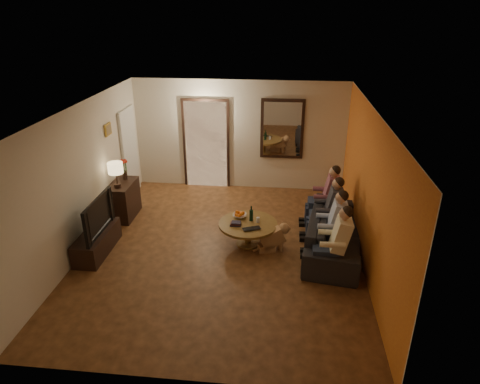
# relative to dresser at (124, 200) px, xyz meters

# --- Properties ---
(floor) EXTENTS (5.00, 6.00, 0.01)m
(floor) POSITION_rel_dresser_xyz_m (2.25, -1.13, -0.38)
(floor) COLOR #422712
(floor) RESTS_ON ground
(ceiling) EXTENTS (5.00, 6.00, 0.01)m
(ceiling) POSITION_rel_dresser_xyz_m (2.25, -1.13, 2.22)
(ceiling) COLOR white
(ceiling) RESTS_ON back_wall
(back_wall) EXTENTS (5.00, 0.02, 2.60)m
(back_wall) POSITION_rel_dresser_xyz_m (2.25, 1.87, 0.92)
(back_wall) COLOR beige
(back_wall) RESTS_ON floor
(front_wall) EXTENTS (5.00, 0.02, 2.60)m
(front_wall) POSITION_rel_dresser_xyz_m (2.25, -4.13, 0.92)
(front_wall) COLOR beige
(front_wall) RESTS_ON floor
(left_wall) EXTENTS (0.02, 6.00, 2.60)m
(left_wall) POSITION_rel_dresser_xyz_m (-0.25, -1.13, 0.92)
(left_wall) COLOR beige
(left_wall) RESTS_ON floor
(right_wall) EXTENTS (0.02, 6.00, 2.60)m
(right_wall) POSITION_rel_dresser_xyz_m (4.75, -1.13, 0.92)
(right_wall) COLOR beige
(right_wall) RESTS_ON floor
(orange_accent) EXTENTS (0.01, 6.00, 2.60)m
(orange_accent) POSITION_rel_dresser_xyz_m (4.74, -1.13, 0.92)
(orange_accent) COLOR #DA5F25
(orange_accent) RESTS_ON right_wall
(kitchen_doorway) EXTENTS (1.00, 0.06, 2.10)m
(kitchen_doorway) POSITION_rel_dresser_xyz_m (1.45, 1.85, 0.67)
(kitchen_doorway) COLOR #FFE0A5
(kitchen_doorway) RESTS_ON floor
(door_trim) EXTENTS (1.12, 0.04, 2.22)m
(door_trim) POSITION_rel_dresser_xyz_m (1.45, 1.84, 0.67)
(door_trim) COLOR black
(door_trim) RESTS_ON floor
(fridge_glimpse) EXTENTS (0.45, 0.03, 1.70)m
(fridge_glimpse) POSITION_rel_dresser_xyz_m (1.70, 1.86, 0.52)
(fridge_glimpse) COLOR silver
(fridge_glimpse) RESTS_ON floor
(mirror_frame) EXTENTS (1.00, 0.05, 1.40)m
(mirror_frame) POSITION_rel_dresser_xyz_m (3.25, 1.83, 1.12)
(mirror_frame) COLOR black
(mirror_frame) RESTS_ON back_wall
(mirror_glass) EXTENTS (0.86, 0.02, 1.26)m
(mirror_glass) POSITION_rel_dresser_xyz_m (3.25, 1.80, 1.12)
(mirror_glass) COLOR white
(mirror_glass) RESTS_ON back_wall
(white_door) EXTENTS (0.06, 0.85, 2.04)m
(white_door) POSITION_rel_dresser_xyz_m (-0.21, 1.17, 0.64)
(white_door) COLOR white
(white_door) RESTS_ON floor
(framed_art) EXTENTS (0.03, 0.28, 0.24)m
(framed_art) POSITION_rel_dresser_xyz_m (-0.22, 0.17, 1.47)
(framed_art) COLOR #B28C33
(framed_art) RESTS_ON left_wall
(art_canvas) EXTENTS (0.01, 0.22, 0.18)m
(art_canvas) POSITION_rel_dresser_xyz_m (-0.21, 0.17, 1.47)
(art_canvas) COLOR brown
(art_canvas) RESTS_ON left_wall
(dresser) EXTENTS (0.45, 0.86, 0.76)m
(dresser) POSITION_rel_dresser_xyz_m (0.00, 0.00, 0.00)
(dresser) COLOR black
(dresser) RESTS_ON floor
(table_lamp) EXTENTS (0.30, 0.30, 0.54)m
(table_lamp) POSITION_rel_dresser_xyz_m (0.00, -0.22, 0.65)
(table_lamp) COLOR beige
(table_lamp) RESTS_ON dresser
(flower_vase) EXTENTS (0.14, 0.14, 0.44)m
(flower_vase) POSITION_rel_dresser_xyz_m (0.00, 0.22, 0.60)
(flower_vase) COLOR red
(flower_vase) RESTS_ON dresser
(tv_stand) EXTENTS (0.45, 1.23, 0.41)m
(tv_stand) POSITION_rel_dresser_xyz_m (0.00, -1.43, -0.18)
(tv_stand) COLOR black
(tv_stand) RESTS_ON floor
(tv) EXTENTS (1.15, 0.15, 0.66)m
(tv) POSITION_rel_dresser_xyz_m (0.00, -1.43, 0.36)
(tv) COLOR black
(tv) RESTS_ON tv_stand
(sofa) EXTENTS (2.49, 1.30, 0.69)m
(sofa) POSITION_rel_dresser_xyz_m (4.31, -0.86, -0.03)
(sofa) COLOR black
(sofa) RESTS_ON floor
(person_a) EXTENTS (0.60, 0.40, 1.20)m
(person_a) POSITION_rel_dresser_xyz_m (4.21, -1.76, 0.22)
(person_a) COLOR tan
(person_a) RESTS_ON sofa
(person_b) EXTENTS (0.60, 0.40, 1.20)m
(person_b) POSITION_rel_dresser_xyz_m (4.21, -1.16, 0.22)
(person_b) COLOR tan
(person_b) RESTS_ON sofa
(person_c) EXTENTS (0.60, 0.40, 1.20)m
(person_c) POSITION_rel_dresser_xyz_m (4.21, -0.56, 0.22)
(person_c) COLOR tan
(person_c) RESTS_ON sofa
(person_d) EXTENTS (0.60, 0.40, 1.20)m
(person_d) POSITION_rel_dresser_xyz_m (4.21, 0.04, 0.22)
(person_d) COLOR tan
(person_d) RESTS_ON sofa
(dog) EXTENTS (0.61, 0.39, 0.56)m
(dog) POSITION_rel_dresser_xyz_m (3.16, -1.06, -0.10)
(dog) COLOR #AC834F
(dog) RESTS_ON floor
(coffee_table) EXTENTS (1.34, 1.34, 0.45)m
(coffee_table) POSITION_rel_dresser_xyz_m (2.71, -0.88, -0.16)
(coffee_table) COLOR brown
(coffee_table) RESTS_ON floor
(bowl) EXTENTS (0.26, 0.26, 0.06)m
(bowl) POSITION_rel_dresser_xyz_m (2.53, -0.66, 0.10)
(bowl) COLOR white
(bowl) RESTS_ON coffee_table
(oranges) EXTENTS (0.20, 0.20, 0.08)m
(oranges) POSITION_rel_dresser_xyz_m (2.53, -0.66, 0.17)
(oranges) COLOR orange
(oranges) RESTS_ON bowl
(wine_bottle) EXTENTS (0.07, 0.07, 0.31)m
(wine_bottle) POSITION_rel_dresser_xyz_m (2.76, -0.78, 0.22)
(wine_bottle) COLOR black
(wine_bottle) RESTS_ON coffee_table
(wine_glass) EXTENTS (0.06, 0.06, 0.10)m
(wine_glass) POSITION_rel_dresser_xyz_m (2.89, -0.83, 0.12)
(wine_glass) COLOR silver
(wine_glass) RESTS_ON coffee_table
(book_stack) EXTENTS (0.20, 0.15, 0.07)m
(book_stack) POSITION_rel_dresser_xyz_m (2.49, -0.98, 0.10)
(book_stack) COLOR black
(book_stack) RESTS_ON coffee_table
(laptop) EXTENTS (0.38, 0.32, 0.03)m
(laptop) POSITION_rel_dresser_xyz_m (2.81, -1.16, 0.08)
(laptop) COLOR black
(laptop) RESTS_ON coffee_table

